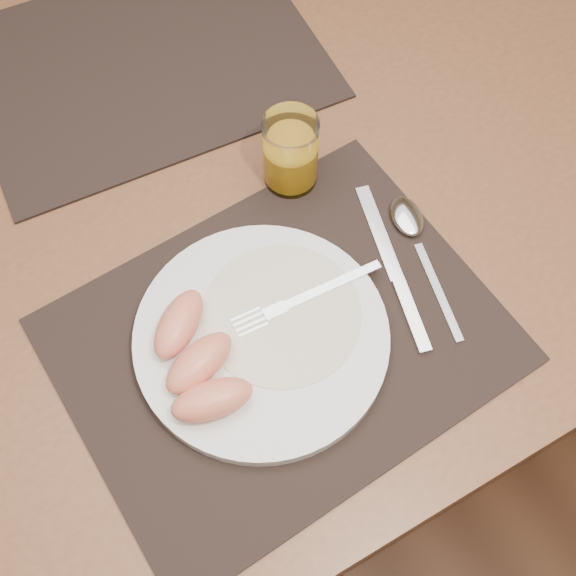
{
  "coord_description": "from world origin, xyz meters",
  "views": [
    {
      "loc": [
        -0.16,
        -0.49,
        1.46
      ],
      "look_at": [
        0.02,
        -0.18,
        0.77
      ],
      "focal_mm": 45.0,
      "sensor_mm": 36.0,
      "label": 1
    }
  ],
  "objects_px": {
    "placemat_near": "(281,340)",
    "spoon": "(411,227)",
    "plate": "(262,337)",
    "juice_glass": "(291,155)",
    "knife": "(397,279)",
    "fork": "(295,302)",
    "placemat_far": "(144,61)",
    "table": "(208,226)"
  },
  "relations": [
    {
      "from": "fork",
      "to": "spoon",
      "type": "xyz_separation_m",
      "value": [
        0.17,
        0.02,
        -0.01
      ]
    },
    {
      "from": "fork",
      "to": "juice_glass",
      "type": "xyz_separation_m",
      "value": [
        0.08,
        0.16,
        0.03
      ]
    },
    {
      "from": "placemat_near",
      "to": "knife",
      "type": "relative_size",
      "value": 2.08
    },
    {
      "from": "placemat_far",
      "to": "spoon",
      "type": "relative_size",
      "value": 2.36
    },
    {
      "from": "placemat_far",
      "to": "juice_glass",
      "type": "bearing_deg",
      "value": -73.87
    },
    {
      "from": "table",
      "to": "placemat_far",
      "type": "xyz_separation_m",
      "value": [
        0.02,
        0.22,
        0.09
      ]
    },
    {
      "from": "knife",
      "to": "placemat_far",
      "type": "bearing_deg",
      "value": 103.89
    },
    {
      "from": "table",
      "to": "spoon",
      "type": "height_order",
      "value": "spoon"
    },
    {
      "from": "plate",
      "to": "table",
      "type": "bearing_deg",
      "value": 81.48
    },
    {
      "from": "placemat_near",
      "to": "plate",
      "type": "relative_size",
      "value": 1.67
    },
    {
      "from": "placemat_near",
      "to": "plate",
      "type": "xyz_separation_m",
      "value": [
        -0.02,
        0.01,
        0.01
      ]
    },
    {
      "from": "table",
      "to": "plate",
      "type": "relative_size",
      "value": 5.19
    },
    {
      "from": "table",
      "to": "spoon",
      "type": "xyz_separation_m",
      "value": [
        0.18,
        -0.17,
        0.09
      ]
    },
    {
      "from": "fork",
      "to": "spoon",
      "type": "height_order",
      "value": "fork"
    },
    {
      "from": "knife",
      "to": "spoon",
      "type": "bearing_deg",
      "value": 43.74
    },
    {
      "from": "placemat_near",
      "to": "spoon",
      "type": "relative_size",
      "value": 2.36
    },
    {
      "from": "table",
      "to": "fork",
      "type": "height_order",
      "value": "fork"
    },
    {
      "from": "spoon",
      "to": "knife",
      "type": "bearing_deg",
      "value": -136.26
    },
    {
      "from": "plate",
      "to": "spoon",
      "type": "distance_m",
      "value": 0.22
    },
    {
      "from": "placemat_near",
      "to": "spoon",
      "type": "bearing_deg",
      "value": 13.18
    },
    {
      "from": "plate",
      "to": "fork",
      "type": "xyz_separation_m",
      "value": [
        0.05,
        0.01,
        0.01
      ]
    },
    {
      "from": "placemat_near",
      "to": "juice_glass",
      "type": "distance_m",
      "value": 0.22
    },
    {
      "from": "spoon",
      "to": "juice_glass",
      "type": "height_order",
      "value": "juice_glass"
    },
    {
      "from": "plate",
      "to": "spoon",
      "type": "bearing_deg",
      "value": 9.84
    },
    {
      "from": "placemat_far",
      "to": "juice_glass",
      "type": "height_order",
      "value": "juice_glass"
    },
    {
      "from": "table",
      "to": "plate",
      "type": "height_order",
      "value": "plate"
    },
    {
      "from": "placemat_near",
      "to": "knife",
      "type": "xyz_separation_m",
      "value": [
        0.15,
        -0.0,
        0.0
      ]
    },
    {
      "from": "placemat_far",
      "to": "fork",
      "type": "height_order",
      "value": "fork"
    },
    {
      "from": "placemat_near",
      "to": "fork",
      "type": "distance_m",
      "value": 0.04
    },
    {
      "from": "plate",
      "to": "juice_glass",
      "type": "xyz_separation_m",
      "value": [
        0.13,
        0.17,
        0.04
      ]
    },
    {
      "from": "spoon",
      "to": "juice_glass",
      "type": "relative_size",
      "value": 1.97
    },
    {
      "from": "plate",
      "to": "juice_glass",
      "type": "relative_size",
      "value": 2.79
    },
    {
      "from": "table",
      "to": "fork",
      "type": "bearing_deg",
      "value": -84.9
    },
    {
      "from": "placemat_far",
      "to": "fork",
      "type": "bearing_deg",
      "value": -90.98
    },
    {
      "from": "plate",
      "to": "placemat_near",
      "type": "bearing_deg",
      "value": -25.82
    },
    {
      "from": "spoon",
      "to": "juice_glass",
      "type": "distance_m",
      "value": 0.16
    },
    {
      "from": "fork",
      "to": "knife",
      "type": "relative_size",
      "value": 0.81
    },
    {
      "from": "spoon",
      "to": "juice_glass",
      "type": "bearing_deg",
      "value": 122.36
    },
    {
      "from": "juice_glass",
      "to": "spoon",
      "type": "bearing_deg",
      "value": -57.64
    },
    {
      "from": "fork",
      "to": "plate",
      "type": "bearing_deg",
      "value": -163.63
    },
    {
      "from": "placemat_near",
      "to": "juice_glass",
      "type": "bearing_deg",
      "value": 57.64
    },
    {
      "from": "fork",
      "to": "table",
      "type": "bearing_deg",
      "value": 95.1
    }
  ]
}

